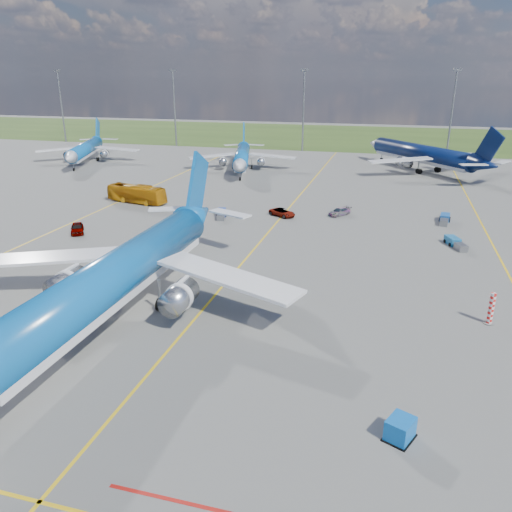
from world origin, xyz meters
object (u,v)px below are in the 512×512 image
(bg_jet_n, at_px, (419,171))
(service_car_b, at_px, (282,212))
(bg_jet_nw, at_px, (87,163))
(service_car_c, at_px, (339,212))
(main_airliner, at_px, (119,320))
(warning_post, at_px, (491,309))
(bg_jet_nnw, at_px, (242,170))
(service_car_a, at_px, (77,228))
(apron_bus, at_px, (137,194))
(baggage_tug_w, at_px, (455,243))
(uld_container, at_px, (400,429))
(baggage_tug_c, at_px, (221,214))
(baggage_tug_e, at_px, (445,219))

(bg_jet_n, height_order, service_car_b, bg_jet_n)
(bg_jet_nw, height_order, service_car_c, bg_jet_nw)
(main_airliner, relative_size, service_car_b, 10.41)
(warning_post, relative_size, bg_jet_nnw, 0.08)
(service_car_a, xyz_separation_m, service_car_b, (26.09, 16.42, -0.10))
(bg_jet_nw, distance_m, apron_bus, 47.88)
(bg_jet_nnw, xyz_separation_m, service_car_a, (-8.23, -53.06, 0.72))
(bg_jet_nnw, distance_m, baggage_tug_w, 62.19)
(uld_container, bearing_deg, main_airliner, -176.81)
(bg_jet_n, bearing_deg, bg_jet_nw, -31.27)
(baggage_tug_w, distance_m, baggage_tug_c, 34.70)
(apron_bus, bearing_deg, bg_jet_nnw, -1.84)
(warning_post, xyz_separation_m, bg_jet_n, (-3.72, 77.71, -1.50))
(bg_jet_n, height_order, apron_bus, bg_jet_n)
(bg_jet_nnw, relative_size, bg_jet_n, 0.82)
(bg_jet_nnw, xyz_separation_m, service_car_b, (17.86, -36.64, 0.62))
(apron_bus, xyz_separation_m, service_car_b, (26.49, -1.90, -0.94))
(service_car_b, bearing_deg, baggage_tug_w, -78.75)
(bg_jet_nnw, distance_m, service_car_b, 40.76)
(bg_jet_nw, xyz_separation_m, baggage_tug_w, (84.42, -45.06, 0.48))
(service_car_b, xyz_separation_m, baggage_tug_e, (24.58, 3.28, -0.13))
(apron_bus, bearing_deg, baggage_tug_c, -93.45)
(warning_post, distance_m, baggage_tug_w, 22.10)
(bg_jet_n, distance_m, service_car_a, 79.98)
(bg_jet_nw, distance_m, uld_container, 115.06)
(service_car_c, height_order, baggage_tug_c, service_car_c)
(bg_jet_nnw, distance_m, service_car_c, 42.82)
(uld_container, bearing_deg, service_car_a, 168.52)
(service_car_c, height_order, baggage_tug_w, service_car_c)
(uld_container, relative_size, service_car_b, 0.39)
(uld_container, relative_size, baggage_tug_c, 0.37)
(apron_bus, height_order, service_car_b, apron_bus)
(main_airliner, distance_m, baggage_tug_w, 43.93)
(bg_jet_nnw, height_order, uld_container, bg_jet_nnw)
(bg_jet_n, distance_m, baggage_tug_e, 44.09)
(service_car_a, xyz_separation_m, baggage_tug_e, (50.67, 19.70, -0.22))
(service_car_c, bearing_deg, main_airliner, -73.75)
(bg_jet_n, relative_size, main_airliner, 0.94)
(bg_jet_nw, xyz_separation_m, baggage_tug_c, (50.15, -39.62, 0.48))
(warning_post, height_order, baggage_tug_w, warning_post)
(bg_jet_n, xyz_separation_m, apron_bus, (-48.74, -45.40, 1.57))
(warning_post, bearing_deg, bg_jet_n, 92.74)
(uld_container, distance_m, baggage_tug_e, 51.92)
(bg_jet_nw, height_order, main_airliner, main_airliner)
(bg_jet_nw, bearing_deg, service_car_b, -51.55)
(bg_jet_nw, distance_m, bg_jet_n, 82.28)
(baggage_tug_c, bearing_deg, warning_post, -53.88)
(service_car_a, xyz_separation_m, service_car_c, (34.76, 19.46, -0.12))
(apron_bus, height_order, baggage_tug_e, apron_bus)
(service_car_a, distance_m, service_car_c, 39.84)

